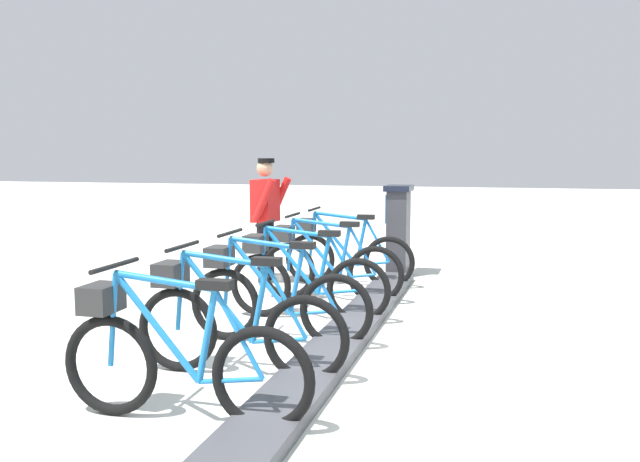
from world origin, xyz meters
name	(u,v)px	position (x,y,z in m)	size (l,w,h in m)	color
ground_plane	(344,342)	(0.00, 0.00, 0.00)	(60.00, 60.00, 0.00)	silver
dock_rail_base	(344,337)	(0.00, 0.00, 0.05)	(0.44, 6.32, 0.10)	#47474C
payment_kiosk	(398,229)	(0.05, -3.49, 0.67)	(0.36, 0.52, 1.28)	#38383D
bike_docked_0	(343,253)	(0.62, -2.56, 0.43)	(1.72, 0.54, 1.02)	black
bike_docked_1	(325,264)	(0.62, -1.64, 0.43)	(1.72, 0.54, 1.02)	black
bike_docked_2	(302,279)	(0.62, -0.72, 0.43)	(1.72, 0.54, 1.02)	black
bike_docked_3	(272,297)	(0.62, 0.20, 0.43)	(1.72, 0.54, 1.02)	black
bike_docked_4	(231,322)	(0.62, 1.12, 0.43)	(1.72, 0.54, 1.02)	black
bike_docked_5	(173,357)	(0.62, 2.04, 0.43)	(1.72, 0.54, 1.02)	black
worker_near_rack	(266,215)	(1.67, -2.50, 0.91)	(0.49, 0.64, 1.66)	white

